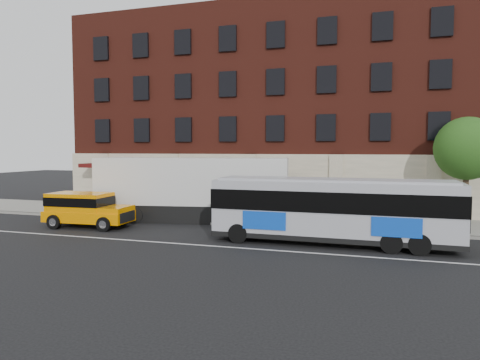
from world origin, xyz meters
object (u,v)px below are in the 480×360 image
(city_bus, at_px, (333,208))
(shipping_container, at_px, (192,190))
(sign_pole, at_px, (101,196))
(street_tree, at_px, (468,151))
(yellow_suv, at_px, (85,208))

(city_bus, height_order, shipping_container, shipping_container)
(sign_pole, distance_m, street_tree, 22.49)
(sign_pole, bearing_deg, shipping_container, 6.07)
(street_tree, bearing_deg, shipping_container, -170.42)
(sign_pole, height_order, city_bus, city_bus)
(sign_pole, distance_m, yellow_suv, 3.36)
(sign_pole, xyz_separation_m, yellow_suv, (1.11, -3.15, -0.31))
(yellow_suv, bearing_deg, shipping_container, 37.09)
(street_tree, height_order, shipping_container, street_tree)
(street_tree, relative_size, yellow_suv, 1.18)
(sign_pole, xyz_separation_m, street_tree, (22.04, 3.34, 2.96))
(city_bus, xyz_separation_m, yellow_suv, (-14.14, 0.46, -0.58))
(city_bus, xyz_separation_m, shipping_container, (-9.11, 4.27, 0.24))
(shipping_container, bearing_deg, sign_pole, -173.93)
(sign_pole, relative_size, shipping_container, 0.21)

